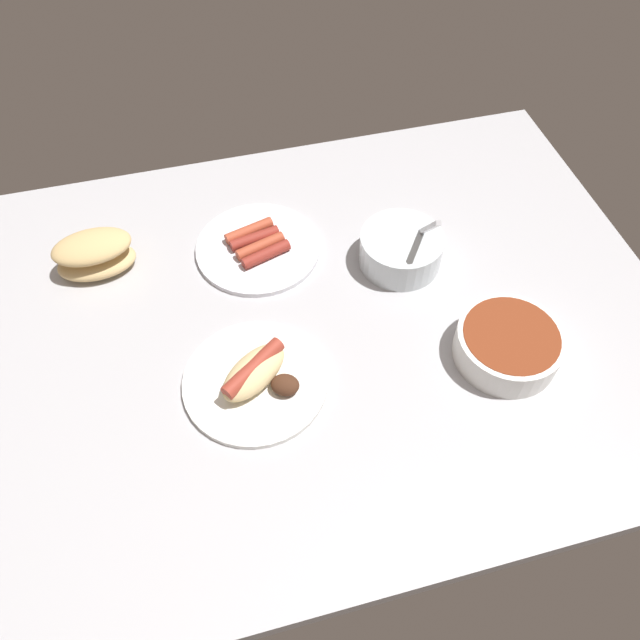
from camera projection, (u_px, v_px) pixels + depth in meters
ground_plane at (316, 323)px, 105.90cm from camera, size 120.00×90.00×3.00cm
plate_sausages at (258, 247)px, 113.33cm from camera, size 22.65×22.65×3.05cm
bowl_coleslaw at (401, 248)px, 109.67cm from camera, size 14.69×14.69×15.57cm
bowl_chili at (508, 344)px, 97.87cm from camera, size 16.69×16.69×5.48cm
plate_hotdog_assembled at (256, 377)px, 95.58cm from camera, size 22.62×22.62×5.61cm
bread_stack at (94, 254)px, 108.46cm from camera, size 14.20×9.22×7.20cm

